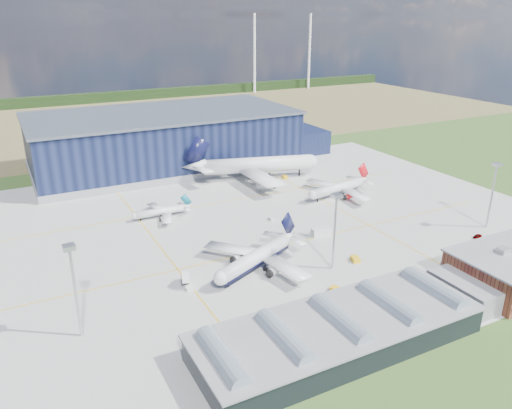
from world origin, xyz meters
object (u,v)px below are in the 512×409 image
at_px(gse_cart_b, 186,208).
at_px(gse_van_c, 450,265).
at_px(gse_van_a, 321,232).
at_px(airstair, 186,280).
at_px(light_mast_center, 335,219).
at_px(airliner_regional, 160,208).
at_px(gse_cart_a, 272,219).
at_px(airliner_navy, 255,251).
at_px(airliner_red, 338,183).
at_px(gse_tug_b, 355,259).
at_px(car_a, 478,236).
at_px(gse_tug_a, 337,290).
at_px(airliner_widebody, 258,157).
at_px(light_mast_west, 73,276).
at_px(car_b, 510,254).
at_px(hangar, 169,141).
at_px(gse_tug_c, 285,177).
at_px(light_mast_east, 494,185).

xyz_separation_m(gse_cart_b, gse_van_c, (51.80, -79.75, 0.55)).
height_order(gse_van_a, airstair, airstair).
relative_size(light_mast_center, airstair, 4.63).
relative_size(airliner_regional, gse_cart_a, 8.75).
bearing_deg(light_mast_center, airliner_navy, 154.78).
bearing_deg(airliner_regional, airliner_red, 172.10).
distance_m(gse_tug_b, airstair, 50.60).
height_order(gse_van_a, gse_cart_a, gse_van_a).
bearing_deg(airliner_navy, gse_tug_b, 137.77).
xyz_separation_m(light_mast_center, gse_cart_a, (2.12, 39.76, -14.86)).
relative_size(airliner_navy, car_a, 9.91).
bearing_deg(airliner_red, gse_van_c, 73.65).
relative_size(airliner_regional, gse_tug_a, 6.61).
xyz_separation_m(airliner_widebody, airliner_regional, (-52.92, -24.59, -6.26)).
bearing_deg(airliner_regional, gse_cart_b, -162.01).
relative_size(light_mast_west, light_mast_center, 1.00).
bearing_deg(gse_cart_b, car_a, -84.25).
height_order(gse_tug_a, car_b, gse_tug_a).
bearing_deg(gse_tug_a, airliner_widebody, 53.05).
bearing_deg(airliner_regional, gse_van_a, 138.26).
xyz_separation_m(airliner_widebody, gse_cart_b, (-42.01, -21.25, -9.29)).
bearing_deg(gse_cart_a, airliner_navy, -120.38).
height_order(airstair, car_b, airstair).
xyz_separation_m(gse_cart_a, gse_van_c, (27.97, -55.76, 0.69)).
distance_m(airliner_red, airliner_widebody, 39.85).
height_order(gse_tug_b, car_a, gse_tug_b).
relative_size(airliner_navy, airliner_regional, 1.65).
relative_size(airliner_red, gse_cart_b, 10.52).
distance_m(hangar, airstair, 119.67).
relative_size(gse_van_a, gse_tug_c, 1.93).
bearing_deg(gse_van_c, gse_tug_a, 100.32).
bearing_deg(hangar, car_a, -64.28).
bearing_deg(gse_cart_b, light_mast_center, -113.80).
distance_m(light_mast_center, gse_cart_b, 68.93).
bearing_deg(car_b, gse_cart_a, 41.11).
bearing_deg(gse_cart_b, gse_tug_b, -106.88).
xyz_separation_m(gse_tug_a, gse_cart_b, (-14.86, 75.33, -0.01)).
relative_size(hangar, gse_cart_b, 44.29).
bearing_deg(gse_cart_b, gse_van_c, -99.61).
distance_m(airliner_navy, gse_tug_a, 25.58).
bearing_deg(gse_van_c, light_mast_center, 79.13).
bearing_deg(light_mast_east, airliner_widebody, 117.74).
relative_size(gse_tug_c, car_b, 0.95).
bearing_deg(airliner_red, airliner_navy, 24.82).
bearing_deg(gse_tug_b, gse_van_a, 102.72).
bearing_deg(light_mast_west, gse_van_c, -9.08).
xyz_separation_m(airliner_widebody, gse_van_c, (9.79, -101.00, -8.75)).
relative_size(airliner_widebody, car_b, 18.41).
xyz_separation_m(hangar, airliner_red, (44.86, -75.39, -6.00)).
xyz_separation_m(airstair, car_b, (94.06, -28.41, -1.04)).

